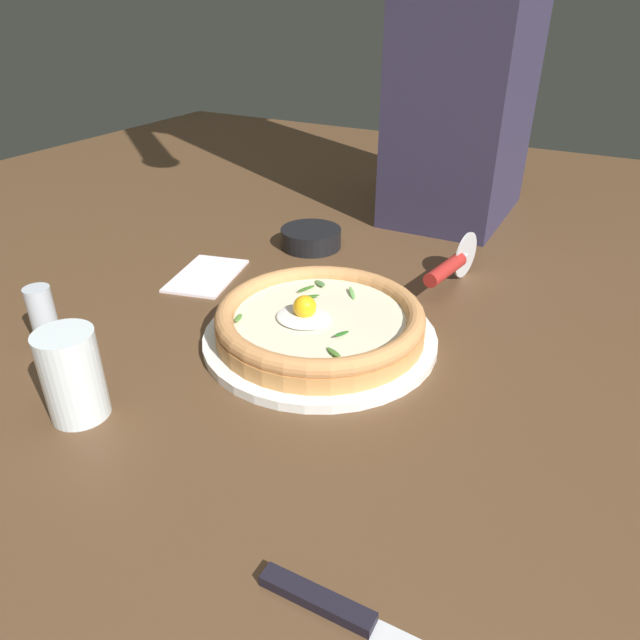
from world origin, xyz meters
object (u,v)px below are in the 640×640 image
object	(u,v)px
drinking_glass	(74,381)
folded_napkin	(206,274)
pizza_cutter	(451,266)
table_knife	(355,618)
pizza	(320,320)
side_bowl	(311,238)
pepper_shaker	(43,317)

from	to	relation	value
drinking_glass	folded_napkin	world-z (taller)	drinking_glass
pizza_cutter	table_knife	bearing A→B (deg)	101.27
pizza	drinking_glass	size ratio (longest dim) A/B	2.64
pizza	table_knife	size ratio (longest dim) A/B	1.20
pizza_cutter	folded_napkin	size ratio (longest dim) A/B	1.10
pizza_cutter	drinking_glass	world-z (taller)	drinking_glass
side_bowl	pizza_cutter	bearing A→B (deg)	171.64
pizza	folded_napkin	size ratio (longest dim) A/B	1.89
drinking_glass	pizza_cutter	bearing A→B (deg)	-117.18
table_knife	drinking_glass	size ratio (longest dim) A/B	2.19
drinking_glass	folded_napkin	size ratio (longest dim) A/B	0.72
side_bowl	folded_napkin	size ratio (longest dim) A/B	0.76
side_bowl	folded_napkin	world-z (taller)	side_bowl
drinking_glass	folded_napkin	distance (m)	0.35
side_bowl	table_knife	bearing A→B (deg)	122.18
side_bowl	table_knife	world-z (taller)	side_bowl
table_knife	drinking_glass	world-z (taller)	drinking_glass
drinking_glass	pepper_shaker	world-z (taller)	drinking_glass
pepper_shaker	pizza	bearing A→B (deg)	-149.96
pizza	pepper_shaker	distance (m)	0.35
table_knife	folded_napkin	world-z (taller)	table_knife
table_knife	pepper_shaker	bearing A→B (deg)	-16.58
pizza	table_knife	world-z (taller)	pizza
pizza	table_knife	distance (m)	0.39
side_bowl	pepper_shaker	size ratio (longest dim) A/B	1.31
folded_napkin	pizza_cutter	bearing A→B (deg)	-156.88
pizza_cutter	pepper_shaker	distance (m)	0.57
drinking_glass	pizza	bearing A→B (deg)	-121.21
pizza	pepper_shaker	world-z (taller)	pepper_shaker
table_knife	side_bowl	bearing A→B (deg)	-57.82
side_bowl	pizza	bearing A→B (deg)	121.64
side_bowl	pizza_cutter	world-z (taller)	pizza_cutter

